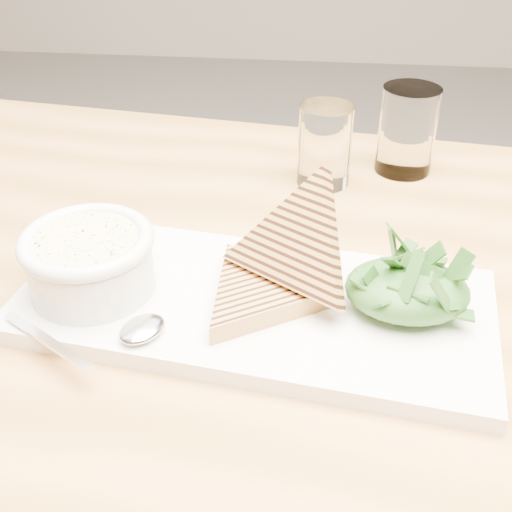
# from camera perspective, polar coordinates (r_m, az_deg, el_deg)

# --- Properties ---
(table_top) EXTENTS (1.23, 0.90, 0.04)m
(table_top) POSITION_cam_1_polar(r_m,az_deg,el_deg) (0.65, 2.76, -3.59)
(table_top) COLOR #B47B3F
(table_top) RESTS_ON ground
(table_leg_bl) EXTENTS (0.06, 0.06, 0.69)m
(table_leg_bl) POSITION_cam_1_polar(r_m,az_deg,el_deg) (1.26, -21.05, -5.73)
(table_leg_bl) COLOR #B47B3F
(table_leg_bl) RESTS_ON ground
(platter) EXTENTS (0.45, 0.25, 0.02)m
(platter) POSITION_cam_1_polar(r_m,az_deg,el_deg) (0.59, -0.21, -4.39)
(platter) COLOR white
(platter) RESTS_ON table_top
(soup_bowl) EXTENTS (0.11, 0.11, 0.05)m
(soup_bowl) POSITION_cam_1_polar(r_m,az_deg,el_deg) (0.60, -14.46, -1.03)
(soup_bowl) COLOR white
(soup_bowl) RESTS_ON platter
(soup) EXTENTS (0.10, 0.10, 0.01)m
(soup) POSITION_cam_1_polar(r_m,az_deg,el_deg) (0.59, -14.84, 1.16)
(soup) COLOR beige
(soup) RESTS_ON soup_bowl
(bowl_rim) EXTENTS (0.12, 0.12, 0.01)m
(bowl_rim) POSITION_cam_1_polar(r_m,az_deg,el_deg) (0.59, -14.87, 1.33)
(bowl_rim) COLOR white
(bowl_rim) RESTS_ON soup_bowl
(sandwich_flat) EXTENTS (0.20, 0.20, 0.02)m
(sandwich_flat) POSITION_cam_1_polar(r_m,az_deg,el_deg) (0.58, 0.34, -3.29)
(sandwich_flat) COLOR #B27D3E
(sandwich_flat) RESTS_ON platter
(sandwich_lean) EXTENTS (0.20, 0.21, 0.17)m
(sandwich_lean) POSITION_cam_1_polar(r_m,az_deg,el_deg) (0.57, 3.60, 0.95)
(sandwich_lean) COLOR #B27D3E
(sandwich_lean) RESTS_ON sandwich_flat
(salad_base) EXTENTS (0.11, 0.09, 0.04)m
(salad_base) POSITION_cam_1_polar(r_m,az_deg,el_deg) (0.58, 13.28, -2.95)
(salad_base) COLOR #153611
(salad_base) RESTS_ON platter
(arugula_pile) EXTENTS (0.11, 0.10, 0.05)m
(arugula_pile) POSITION_cam_1_polar(r_m,az_deg,el_deg) (0.57, 13.35, -2.46)
(arugula_pile) COLOR #356F24
(arugula_pile) RESTS_ON platter
(spoon_bowl) EXTENTS (0.05, 0.05, 0.01)m
(spoon_bowl) POSITION_cam_1_polar(r_m,az_deg,el_deg) (0.55, -10.09, -6.40)
(spoon_bowl) COLOR silver
(spoon_bowl) RESTS_ON platter
(spoon_handle) EXTENTS (0.10, 0.06, 0.00)m
(spoon_handle) POSITION_cam_1_polar(r_m,az_deg,el_deg) (0.56, -18.06, -7.15)
(spoon_handle) COLOR silver
(spoon_handle) RESTS_ON platter
(glass_near) EXTENTS (0.07, 0.07, 0.10)m
(glass_near) POSITION_cam_1_polar(r_m,az_deg,el_deg) (0.80, 6.13, 9.75)
(glass_near) COLOR white
(glass_near) RESTS_ON table_top
(glass_far) EXTENTS (0.07, 0.07, 0.11)m
(glass_far) POSITION_cam_1_polar(r_m,az_deg,el_deg) (0.84, 13.28, 10.82)
(glass_far) COLOR white
(glass_far) RESTS_ON table_top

